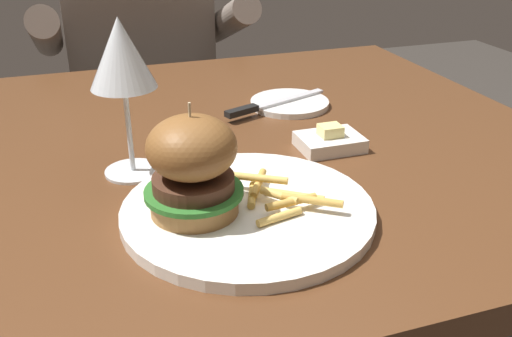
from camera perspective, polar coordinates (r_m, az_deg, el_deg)
The scene contains 9 objects.
dining_table at distance 0.89m, azimuth -7.53°, elevation -3.24°, with size 1.16×0.90×0.74m.
main_plate at distance 0.66m, azimuth -0.82°, elevation -4.24°, with size 0.29×0.29×0.01m, color white.
burger_sandwich at distance 0.62m, azimuth -6.36°, elevation 0.26°, with size 0.11×0.11×0.13m.
fries_pile at distance 0.65m, azimuth 2.30°, elevation -2.66°, with size 0.10×0.12×0.02m.
wine_glass at distance 0.72m, azimuth -13.31°, elevation 10.69°, with size 0.08×0.08×0.21m.
bread_plate at distance 1.00m, azimuth 3.38°, elevation 6.53°, with size 0.14×0.14×0.01m, color white.
table_knife at distance 0.97m, azimuth 1.16°, elevation 6.41°, with size 0.20×0.09×0.01m.
butter_dish at distance 0.83m, azimuth 7.38°, elevation 2.74°, with size 0.09×0.07×0.04m.
diner_person at distance 1.58m, azimuth -11.12°, elevation 6.59°, with size 0.51×0.36×1.18m.
Camera 1 is at (-0.14, -0.76, 1.08)m, focal length 40.00 mm.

